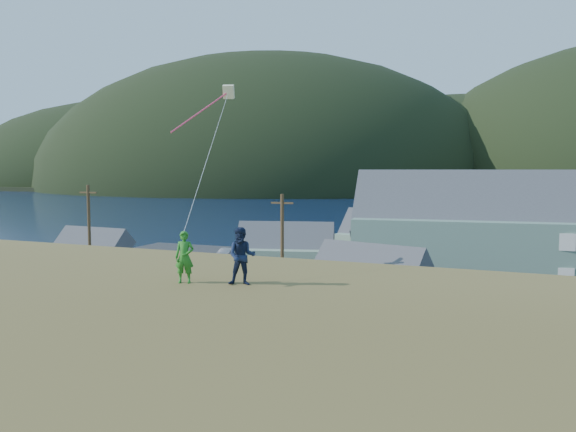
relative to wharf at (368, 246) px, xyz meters
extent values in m
plane|color=#0A1638|center=(6.00, -40.00, -0.45)|extent=(900.00, 900.00, 0.00)
cube|color=#4C3D19|center=(6.00, -42.00, -0.40)|extent=(110.00, 8.00, 0.10)
cube|color=#28282B|center=(6.00, -23.00, -0.39)|extent=(72.00, 36.00, 0.12)
cube|color=gray|center=(0.00, 0.00, 0.00)|extent=(26.00, 14.00, 0.90)
cube|color=black|center=(6.00, 290.00, 0.55)|extent=(900.00, 320.00, 2.00)
ellipsoid|color=black|center=(-214.00, 240.00, 1.55)|extent=(240.00, 216.00, 108.00)
ellipsoid|color=black|center=(-114.00, 220.00, 1.55)|extent=(260.00, 234.00, 143.00)
ellipsoid|color=black|center=(-14.00, 260.00, 1.55)|extent=(200.00, 180.00, 100.00)
cube|color=slate|center=(22.00, -18.18, 2.78)|extent=(37.20, 14.46, 6.21)
cube|color=#47474C|center=(22.00, -18.18, 7.54)|extent=(37.67, 14.25, 10.09)
cube|color=#306F72|center=(-20.27, -30.35, 1.04)|extent=(7.65, 5.93, 2.74)
cube|color=#47474C|center=(-20.27, -30.35, 3.15)|extent=(8.14, 5.82, 5.34)
cube|color=slate|center=(-2.50, -23.46, 1.25)|extent=(10.08, 7.97, 3.15)
cube|color=#47474C|center=(-2.50, -23.46, 3.61)|extent=(10.51, 7.91, 5.72)
cube|color=silver|center=(8.37, -34.61, 1.20)|extent=(8.82, 7.26, 3.07)
cube|color=#47474C|center=(8.37, -34.61, 3.51)|extent=(9.28, 7.30, 5.38)
cube|color=gray|center=(5.34, -11.58, 1.40)|extent=(11.84, 8.42, 3.46)
cube|color=#47474C|center=(5.34, -11.58, 4.10)|extent=(12.31, 8.42, 6.38)
cylinder|color=#47331E|center=(-12.97, -38.50, 4.38)|extent=(0.24, 0.24, 9.43)
cylinder|color=#47331E|center=(3.45, -38.50, 4.16)|extent=(0.24, 0.24, 8.98)
imported|color=silver|center=(-3.43, -17.33, 0.44)|extent=(2.34, 5.40, 1.55)
imported|color=gray|center=(-13.35, -14.62, 0.35)|extent=(1.85, 4.27, 1.37)
imported|color=navy|center=(7.94, -20.57, 0.37)|extent=(1.83, 4.20, 1.41)
imported|color=maroon|center=(-12.64, -22.89, 0.32)|extent=(2.01, 4.00, 1.31)
imported|color=maroon|center=(-8.90, -15.40, 0.44)|extent=(2.69, 5.63, 1.55)
imported|color=black|center=(2.26, -17.20, 0.42)|extent=(2.33, 4.58, 1.49)
imported|color=#3A4B91|center=(10.89, -15.76, 0.33)|extent=(1.80, 4.11, 1.32)
imported|color=#277D22|center=(8.38, -58.34, 7.57)|extent=(0.69, 0.56, 1.64)
imported|color=#17223F|center=(10.18, -57.94, 7.64)|extent=(1.05, 0.93, 1.78)
cube|color=#FAF4BE|center=(6.71, -52.16, 13.53)|extent=(0.56, 0.55, 0.60)
cylinder|color=#FD426D|center=(6.11, -53.41, 12.63)|extent=(0.06, 0.06, 3.31)
cylinder|color=white|center=(7.55, -55.25, 10.96)|extent=(0.02, 0.02, 8.22)
camera|label=1|loc=(17.88, -73.24, 10.31)|focal=35.00mm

